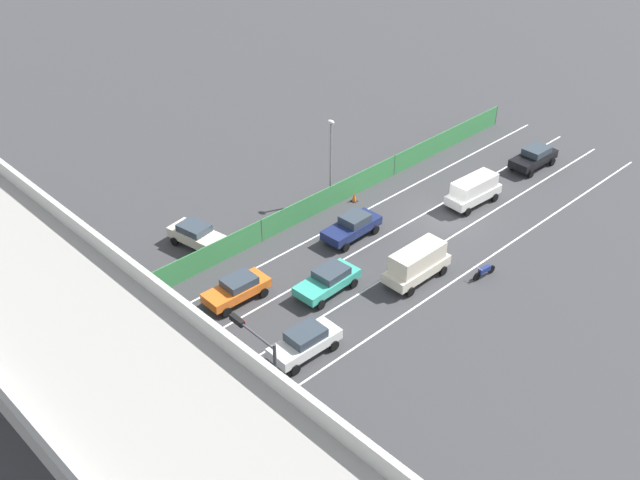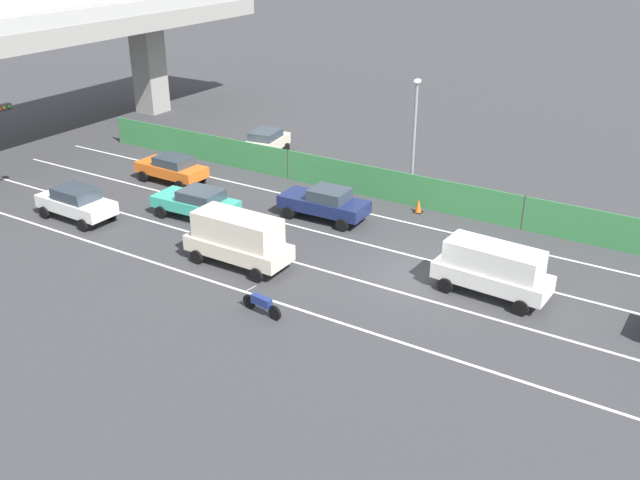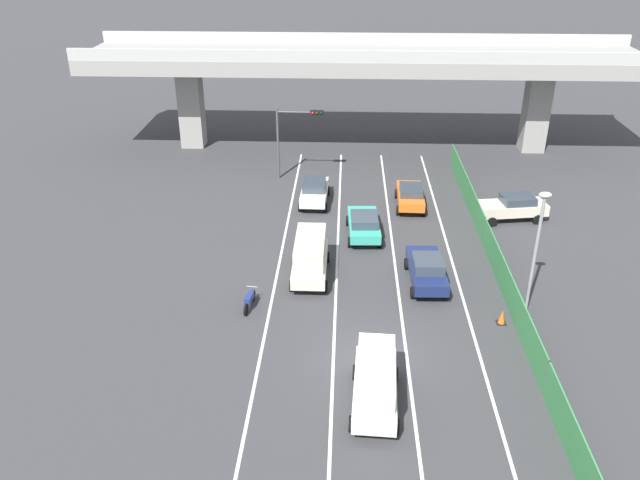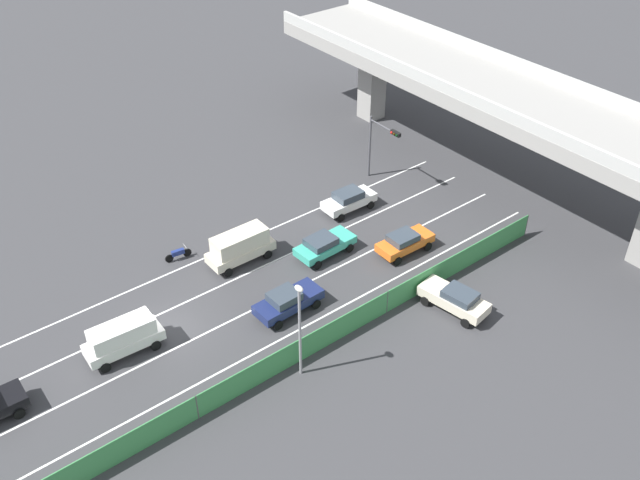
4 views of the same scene
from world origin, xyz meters
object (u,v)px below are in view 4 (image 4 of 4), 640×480
motorcycle (178,254)px  parked_sedan_cream (455,299)px  car_taxi_teal (324,245)px  traffic_light (380,140)px  car_sedan_navy (288,301)px  traffic_cone (271,363)px  car_taxi_orange (405,242)px  car_hatchback_white (349,200)px  car_van_white (123,337)px  street_lamp (300,322)px  car_van_cream (240,246)px

motorcycle → parked_sedan_cream: parked_sedan_cream is taller
car_taxi_teal → traffic_light: traffic_light is taller
car_sedan_navy → motorcycle: size_ratio=2.36×
parked_sedan_cream → traffic_light: (-14.86, 6.79, 2.94)m
car_taxi_teal → traffic_cone: car_taxi_teal is taller
car_taxi_orange → car_hatchback_white: bearing=176.8°
car_taxi_orange → traffic_cone: size_ratio=5.79×
car_taxi_orange → traffic_cone: (3.36, -13.97, -0.54)m
car_van_white → car_sedan_navy: car_van_white is taller
car_taxi_teal → traffic_light: size_ratio=0.83×
car_taxi_teal → street_lamp: size_ratio=0.69×
car_hatchback_white → traffic_light: size_ratio=0.80×
car_van_white → car_taxi_teal: bearing=90.6°
car_van_cream → car_taxi_orange: (6.33, 9.73, -0.43)m
car_taxi_orange → parked_sedan_cream: size_ratio=0.90×
car_sedan_navy → traffic_cone: (3.33, -3.66, -0.56)m
car_sedan_navy → car_hatchback_white: (-6.62, 10.68, 0.03)m
parked_sedan_cream → traffic_cone: bearing=-104.4°
car_sedan_navy → car_van_cream: bearing=174.8°
traffic_cone → car_hatchback_white: bearing=124.8°
car_taxi_orange → traffic_cone: bearing=-76.5°
traffic_light → car_taxi_orange: bearing=-30.9°
car_van_cream → traffic_cone: car_van_cream is taller
car_hatchback_white → car_taxi_orange: size_ratio=1.01×
motorcycle → parked_sedan_cream: bearing=35.7°
traffic_cone → car_van_cream: bearing=156.3°
car_taxi_orange → car_taxi_teal: size_ratio=0.95×
motorcycle → street_lamp: (14.05, 0.24, 3.57)m
car_hatchback_white → motorcycle: 13.74m
car_taxi_orange → traffic_light: 10.19m
car_sedan_navy → parked_sedan_cream: car_sedan_navy is taller
car_sedan_navy → traffic_cone: car_sedan_navy is taller
car_sedan_navy → car_van_white: bearing=-107.7°
motorcycle → street_lamp: 14.50m
car_sedan_navy → car_taxi_orange: 10.31m
motorcycle → car_van_white: bearing=-48.8°
traffic_light → traffic_cone: traffic_light is taller
car_hatchback_white → parked_sedan_cream: car_hatchback_white is taller
car_sedan_navy → traffic_light: 17.71m
car_van_cream → traffic_light: (-2.03, 14.74, 2.56)m
car_van_white → street_lamp: street_lamp is taller
car_van_white → traffic_cone: bearing=43.6°
car_van_cream → car_hatchback_white: 10.11m
car_sedan_navy → car_taxi_orange: (-0.03, 10.31, -0.03)m
car_taxi_orange → car_taxi_teal: (-3.27, -4.70, -0.01)m
traffic_light → traffic_cone: bearing=-58.3°
car_hatchback_white → street_lamp: bearing=-49.3°
car_van_cream → traffic_cone: 10.62m
car_taxi_orange → motorcycle: size_ratio=2.22×
street_lamp → car_hatchback_white: bearing=130.7°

